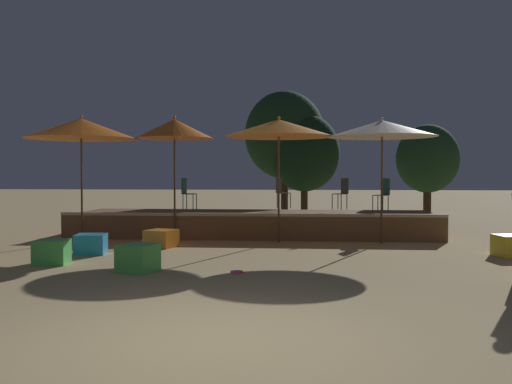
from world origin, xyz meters
TOP-DOWN VIEW (x-y plane):
  - ground_plane at (0.00, 0.00)m, footprint 120.00×120.00m
  - wooden_deck at (-0.50, 10.45)m, footprint 10.05×3.04m
  - patio_umbrella_0 at (-2.43, 8.90)m, footprint 2.04×2.04m
  - patio_umbrella_1 at (2.84, 8.61)m, footprint 2.69×2.69m
  - patio_umbrella_2 at (-4.75, 8.45)m, footprint 2.84×2.84m
  - patio_umbrella_3 at (0.29, 8.67)m, footprint 2.77×2.77m
  - cube_seat_0 at (-3.64, 6.19)m, footprint 0.71×0.71m
  - cube_seat_1 at (-2.41, 7.40)m, footprint 0.78×0.78m
  - cube_seat_2 at (5.25, 6.55)m, footprint 0.73×0.73m
  - cube_seat_3 at (-3.85, 4.76)m, footprint 0.67×0.67m
  - cube_seat_5 at (-1.95, 4.03)m, footprint 0.74×0.74m
  - bistro_chair_0 at (2.01, 10.70)m, footprint 0.48×0.48m
  - bistro_chair_1 at (0.23, 11.31)m, footprint 0.46×0.46m
  - bistro_chair_2 at (3.04, 9.80)m, footprint 0.44×0.44m
  - bistro_chair_3 at (-2.42, 10.33)m, footprint 0.41×0.40m
  - frisbee_disc at (-0.22, 4.08)m, footprint 0.22×0.22m
  - background_tree_0 at (5.33, 15.31)m, footprint 2.23×2.23m
  - background_tree_1 at (0.10, 17.78)m, footprint 3.27×3.27m
  - background_tree_2 at (0.91, 17.26)m, footprint 2.83×2.83m

SIDE VIEW (x-z plane):
  - ground_plane at x=0.00m, z-range 0.00..0.00m
  - frisbee_disc at x=-0.22m, z-range 0.00..0.03m
  - cube_seat_1 at x=-2.41m, z-range 0.00..0.41m
  - cube_seat_0 at x=-3.64m, z-range 0.00..0.43m
  - cube_seat_2 at x=5.25m, z-range 0.00..0.45m
  - cube_seat_3 at x=-3.85m, z-range 0.00..0.46m
  - cube_seat_5 at x=-1.95m, z-range 0.00..0.49m
  - wooden_deck at x=-0.50m, z-range -0.04..0.67m
  - bistro_chair_0 at x=2.01m, z-range 0.80..1.70m
  - bistro_chair_1 at x=0.23m, z-range 0.80..1.70m
  - bistro_chair_2 at x=3.04m, z-range 0.80..1.70m
  - bistro_chair_3 at x=-2.42m, z-range 0.80..1.70m
  - background_tree_0 at x=5.33m, z-range 0.52..4.04m
  - background_tree_2 at x=0.91m, z-range 0.51..4.67m
  - patio_umbrella_1 at x=2.84m, z-range 1.28..4.40m
  - patio_umbrella_3 at x=0.29m, z-range 1.29..4.46m
  - patio_umbrella_2 at x=-4.75m, z-range 1.27..4.49m
  - patio_umbrella_0 at x=-2.43m, z-range 1.28..4.51m
  - background_tree_1 at x=0.10m, z-range 0.76..5.91m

